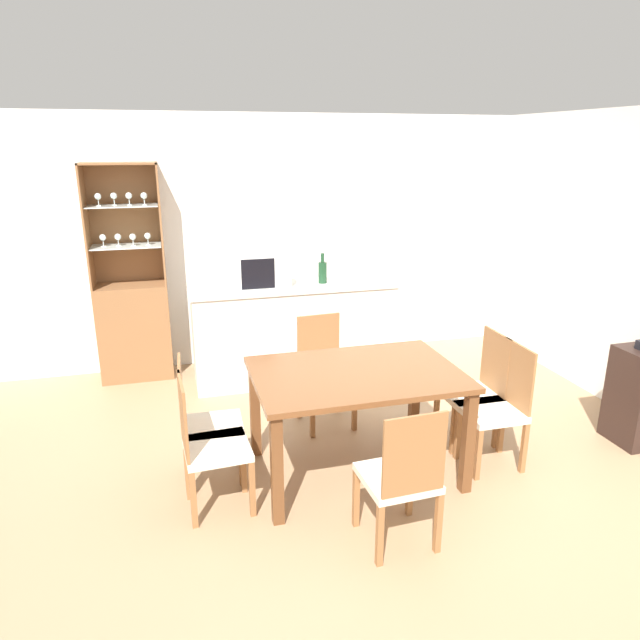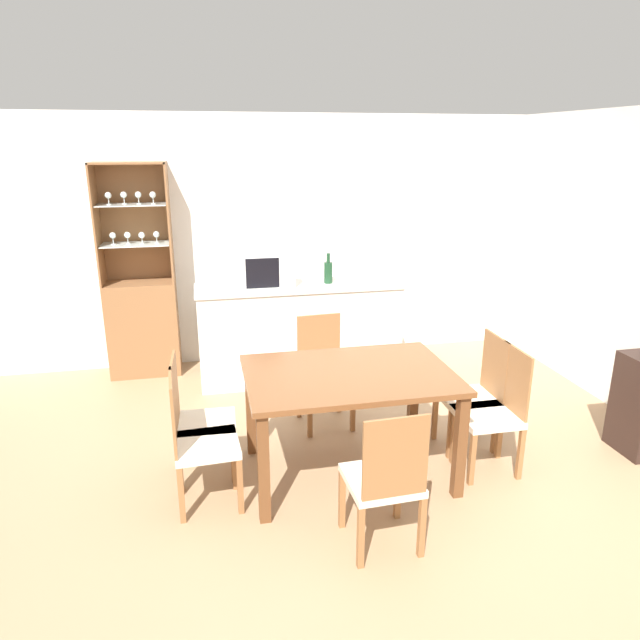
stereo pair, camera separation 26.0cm
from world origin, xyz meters
TOP-DOWN VIEW (x-y plane):
  - ground_plane at (0.00, 0.00)m, footprint 18.00×18.00m
  - wall_back at (0.00, 2.63)m, footprint 6.80×0.06m
  - kitchen_counter at (-0.06, 1.95)m, footprint 1.99×0.53m
  - display_cabinet at (-1.58, 2.42)m, footprint 0.68×0.38m
  - dining_table at (-0.03, 0.16)m, footprint 1.41×0.97m
  - dining_chair_side_left_near at (-1.05, 0.01)m, footprint 0.42×0.42m
  - dining_chair_side_right_near at (0.99, 0.02)m, footprint 0.41×0.41m
  - dining_chair_side_left_far at (-1.05, 0.31)m, footprint 0.42×0.42m
  - dining_chair_head_near at (-0.03, -0.64)m, footprint 0.42×0.42m
  - dining_chair_head_far at (-0.03, 0.96)m, footprint 0.43×0.43m
  - dining_chair_side_right_far at (0.99, 0.31)m, footprint 0.41×0.41m
  - microwave at (-0.36, 1.99)m, footprint 0.48×0.34m
  - wine_bottle at (0.23, 1.97)m, footprint 0.08×0.08m

SIDE VIEW (x-z plane):
  - ground_plane at x=0.00m, z-range 0.00..0.00m
  - dining_chair_side_left_near at x=-1.05m, z-range -0.01..0.89m
  - dining_chair_side_right_near at x=0.99m, z-range -0.01..0.89m
  - dining_chair_side_left_far at x=-1.05m, z-range -0.01..0.89m
  - dining_chair_head_near at x=-0.03m, z-range -0.01..0.89m
  - dining_chair_head_far at x=-0.03m, z-range -0.01..0.89m
  - dining_chair_side_right_far at x=0.99m, z-range -0.01..0.89m
  - kitchen_counter at x=-0.06m, z-range 0.00..0.96m
  - display_cabinet at x=-1.58m, z-range -0.41..1.68m
  - dining_table at x=-0.03m, z-range 0.28..1.06m
  - wine_bottle at x=0.23m, z-range 0.92..1.22m
  - microwave at x=-0.36m, z-range 0.96..1.27m
  - wall_back at x=0.00m, z-range 0.00..2.55m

